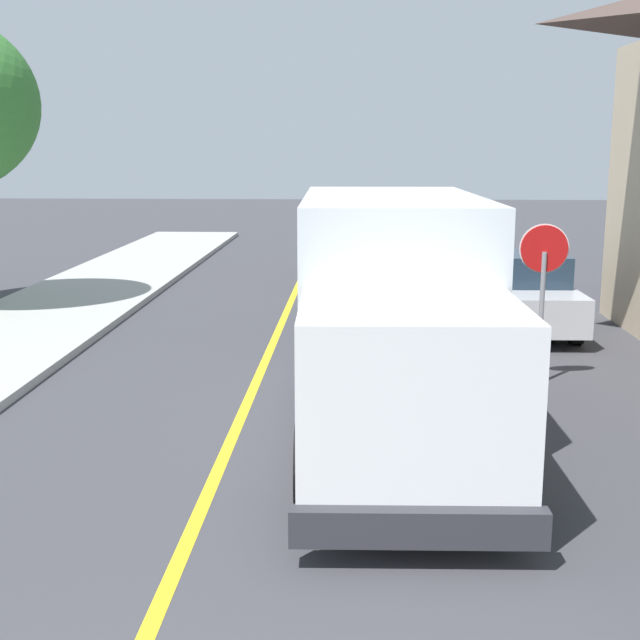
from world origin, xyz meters
The scene contains 7 objects.
centre_line_yellow centered at (0.00, 10.00, 0.00)m, with size 0.16×56.00×0.01m, color gold.
box_truck centered at (2.16, 8.08, 1.77)m, with size 2.59×7.24×3.20m.
parked_car_near centered at (2.37, 15.12, 0.79)m, with size 1.95×4.46×1.67m.
parked_car_mid centered at (2.26, 22.31, 0.79)m, with size 1.89×4.44×1.67m.
parked_car_far centered at (1.95, 27.97, 0.79)m, with size 2.00×4.48×1.67m.
parked_van_across centered at (5.20, 14.86, 0.79)m, with size 1.87×4.43×1.67m.
stop_sign centered at (4.68, 10.64, 1.86)m, with size 0.80×0.10×2.65m.
Camera 1 is at (1.67, -3.03, 3.87)m, focal length 47.37 mm.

